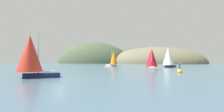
{
  "coord_description": "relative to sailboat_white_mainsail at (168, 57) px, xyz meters",
  "views": [
    {
      "loc": [
        16.66,
        -24.42,
        2.9
      ],
      "look_at": [
        0.0,
        27.29,
        4.22
      ],
      "focal_mm": 28.53,
      "sensor_mm": 36.0,
      "label": 1
    }
  ],
  "objects": [
    {
      "name": "sailboat_crimson_sail",
      "position": [
        -4.85,
        -19.55,
        -0.64
      ],
      "size": [
        4.15,
        6.95,
        7.7
      ],
      "color": "#B7B2A8",
      "rests_on": "ground_plane"
    },
    {
      "name": "sailboat_orange_sail",
      "position": [
        -23.7,
        1.34,
        -0.29
      ],
      "size": [
        6.71,
        4.31,
        8.26
      ],
      "color": "#B7B2A8",
      "rests_on": "ground_plane"
    },
    {
      "name": "channel_buoy",
      "position": [
        2.63,
        -31.29,
        -3.86
      ],
      "size": [
        1.1,
        1.1,
        2.64
      ],
      "color": "gold",
      "rests_on": "ground_plane"
    },
    {
      "name": "sailboat_white_mainsail",
      "position": [
        0.0,
        0.0,
        0.0
      ],
      "size": [
        6.09,
        8.57,
        8.94
      ],
      "color": "#191E4C",
      "rests_on": "ground_plane"
    },
    {
      "name": "ground_plane",
      "position": [
        -16.34,
        -51.03,
        -4.23
      ],
      "size": [
        360.0,
        360.0,
        0.0
      ],
      "primitive_type": "plane",
      "color": "#426075"
    },
    {
      "name": "headland_center",
      "position": [
        -11.34,
        83.97,
        -4.23
      ],
      "size": [
        84.26,
        44.0,
        29.06
      ],
      "primitive_type": "ellipsoid",
      "color": "#6B664C",
      "rests_on": "ground_plane"
    },
    {
      "name": "sailboat_scarlet_sail",
      "position": [
        -21.43,
        -51.69,
        -0.4
      ],
      "size": [
        7.03,
        6.61,
        7.53
      ],
      "color": "#191E4C",
      "rests_on": "ground_plane"
    },
    {
      "name": "headland_left",
      "position": [
        -71.34,
        83.97,
        -4.23
      ],
      "size": [
        74.13,
        44.0,
        40.91
      ],
      "primitive_type": "ellipsoid",
      "color": "#425138",
      "rests_on": "ground_plane"
    }
  ]
}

